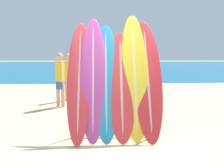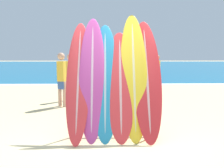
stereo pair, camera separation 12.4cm
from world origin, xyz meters
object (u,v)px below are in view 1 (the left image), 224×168
at_px(surfboard_slot_4, 135,75).
at_px(person_near_water, 154,71).
at_px(surfboard_slot_5, 148,78).
at_px(surfboard_slot_0, 79,79).
at_px(person_mid_beach, 89,71).
at_px(surfboard_slot_2, 106,81).
at_px(surfboard_slot_3, 121,85).
at_px(person_far_left, 60,78).
at_px(surfboard_rack, 114,112).
at_px(person_far_right, 68,75).
at_px(surfboard_slot_1, 93,77).

height_order(surfboard_slot_4, person_near_water, surfboard_slot_4).
height_order(surfboard_slot_4, surfboard_slot_5, surfboard_slot_4).
xyz_separation_m(surfboard_slot_0, person_near_water, (2.94, 5.89, -0.26)).
distance_m(surfboard_slot_0, person_mid_beach, 5.73).
distance_m(surfboard_slot_0, person_near_water, 6.59).
height_order(surfboard_slot_0, surfboard_slot_5, surfboard_slot_5).
bearing_deg(person_mid_beach, surfboard_slot_2, 29.96).
xyz_separation_m(surfboard_slot_3, person_far_left, (-1.74, 2.78, -0.12)).
height_order(surfboard_rack, person_near_water, person_near_water).
bearing_deg(person_far_right, surfboard_slot_5, -100.52).
distance_m(surfboard_slot_1, surfboard_slot_5, 1.10).
distance_m(surfboard_slot_2, person_near_water, 6.40).
distance_m(person_near_water, person_far_left, 4.98).
height_order(surfboard_slot_1, surfboard_slot_3, surfboard_slot_1).
xyz_separation_m(person_far_left, person_far_right, (0.11, 1.05, -0.01)).
xyz_separation_m(surfboard_slot_2, surfboard_slot_4, (0.58, 0.04, 0.11)).
bearing_deg(person_near_water, surfboard_slot_4, 104.30).
height_order(surfboard_rack, surfboard_slot_1, surfboard_slot_1).
distance_m(surfboard_rack, surfboard_slot_1, 0.82).
distance_m(surfboard_slot_1, surfboard_slot_3, 0.58).
xyz_separation_m(surfboard_slot_4, person_far_right, (-1.90, 3.75, -0.32)).
bearing_deg(surfboard_slot_1, surfboard_slot_0, 175.57).
xyz_separation_m(surfboard_slot_3, surfboard_slot_4, (0.27, 0.07, 0.19)).
relative_size(surfboard_slot_1, person_near_water, 1.44).
xyz_separation_m(surfboard_slot_2, person_near_water, (2.40, 5.92, -0.23)).
bearing_deg(surfboard_slot_4, person_far_left, 126.62).
relative_size(surfboard_slot_2, person_far_right, 1.33).
distance_m(person_near_water, person_mid_beach, 3.09).
bearing_deg(person_near_water, surfboard_slot_5, 106.68).
bearing_deg(person_far_right, surfboard_rack, -109.51).
xyz_separation_m(surfboard_rack, surfboard_slot_2, (-0.15, 0.05, 0.64)).
relative_size(surfboard_slot_3, person_mid_beach, 1.21).
height_order(surfboard_slot_1, person_near_water, surfboard_slot_1).
distance_m(surfboard_slot_2, person_mid_beach, 5.80).
height_order(person_near_water, person_mid_beach, person_mid_beach).
bearing_deg(surfboard_slot_5, person_far_left, 130.13).
height_order(surfboard_rack, surfboard_slot_4, surfboard_slot_4).
relative_size(surfboard_slot_2, person_far_left, 1.32).
bearing_deg(person_mid_beach, person_far_right, 4.98).
xyz_separation_m(surfboard_slot_1, person_near_water, (2.66, 5.91, -0.30)).
xyz_separation_m(person_mid_beach, person_far_right, (-0.65, -1.97, -0.02)).
distance_m(surfboard_slot_2, surfboard_slot_4, 0.59).
bearing_deg(surfboard_slot_3, surfboard_slot_0, 175.26).
distance_m(surfboard_slot_5, person_far_right, 4.34).
height_order(surfboard_rack, surfboard_slot_0, surfboard_slot_0).
height_order(surfboard_slot_3, surfboard_slot_4, surfboard_slot_4).
bearing_deg(surfboard_slot_2, surfboard_slot_1, 176.99).
relative_size(surfboard_slot_2, person_near_water, 1.36).
bearing_deg(person_mid_beach, person_far_left, 9.19).
distance_m(surfboard_slot_4, person_far_right, 4.22).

